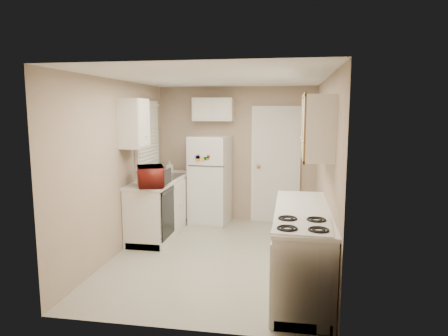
# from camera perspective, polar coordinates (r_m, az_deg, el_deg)

# --- Properties ---
(floor) EXTENTS (3.80, 3.80, 0.00)m
(floor) POSITION_cam_1_polar(r_m,az_deg,el_deg) (5.64, -0.86, -12.39)
(floor) COLOR #B7B4A6
(floor) RESTS_ON ground
(ceiling) EXTENTS (3.80, 3.80, 0.00)m
(ceiling) POSITION_cam_1_polar(r_m,az_deg,el_deg) (5.29, -0.92, 12.73)
(ceiling) COLOR white
(ceiling) RESTS_ON floor
(wall_left) EXTENTS (3.80, 3.80, 0.00)m
(wall_left) POSITION_cam_1_polar(r_m,az_deg,el_deg) (5.75, -14.74, 0.11)
(wall_left) COLOR tan
(wall_left) RESTS_ON floor
(wall_right) EXTENTS (3.80, 3.80, 0.00)m
(wall_right) POSITION_cam_1_polar(r_m,az_deg,el_deg) (5.27, 14.27, -0.60)
(wall_right) COLOR tan
(wall_right) RESTS_ON floor
(wall_back) EXTENTS (2.80, 2.80, 0.00)m
(wall_back) POSITION_cam_1_polar(r_m,az_deg,el_deg) (7.19, 1.84, 1.99)
(wall_back) COLOR tan
(wall_back) RESTS_ON floor
(wall_front) EXTENTS (2.80, 2.80, 0.00)m
(wall_front) POSITION_cam_1_polar(r_m,az_deg,el_deg) (3.51, -6.49, -4.78)
(wall_front) COLOR tan
(wall_front) RESTS_ON floor
(left_counter) EXTENTS (0.60, 1.80, 0.90)m
(left_counter) POSITION_cam_1_polar(r_m,az_deg,el_deg) (6.61, -8.91, -5.29)
(left_counter) COLOR silver
(left_counter) RESTS_ON floor
(dishwasher) EXTENTS (0.03, 0.58, 0.72)m
(dishwasher) POSITION_cam_1_polar(r_m,az_deg,el_deg) (5.96, -8.08, -6.39)
(dishwasher) COLOR black
(dishwasher) RESTS_ON floor
(sink) EXTENTS (0.54, 0.74, 0.16)m
(sink) POSITION_cam_1_polar(r_m,az_deg,el_deg) (6.66, -8.59, -1.57)
(sink) COLOR gray
(sink) RESTS_ON left_counter
(microwave) EXTENTS (0.60, 0.48, 0.35)m
(microwave) POSITION_cam_1_polar(r_m,az_deg,el_deg) (5.82, -10.44, -1.14)
(microwave) COLOR maroon
(microwave) RESTS_ON left_counter
(soap_bottle) EXTENTS (0.11, 0.11, 0.19)m
(soap_bottle) POSITION_cam_1_polar(r_m,az_deg,el_deg) (7.12, -7.76, 0.23)
(soap_bottle) COLOR silver
(soap_bottle) RESTS_ON left_counter
(window_blinds) EXTENTS (0.10, 0.98, 1.08)m
(window_blinds) POSITION_cam_1_polar(r_m,az_deg,el_deg) (6.66, -10.86, 4.79)
(window_blinds) COLOR silver
(window_blinds) RESTS_ON wall_left
(upper_cabinet_left) EXTENTS (0.30, 0.45, 0.70)m
(upper_cabinet_left) POSITION_cam_1_polar(r_m,az_deg,el_deg) (5.84, -12.73, 6.22)
(upper_cabinet_left) COLOR silver
(upper_cabinet_left) RESTS_ON wall_left
(refrigerator) EXTENTS (0.70, 0.68, 1.54)m
(refrigerator) POSITION_cam_1_polar(r_m,az_deg,el_deg) (7.02, -2.01, -1.71)
(refrigerator) COLOR silver
(refrigerator) RESTS_ON floor
(cabinet_over_fridge) EXTENTS (0.70, 0.30, 0.40)m
(cabinet_over_fridge) POSITION_cam_1_polar(r_m,az_deg,el_deg) (7.07, -1.54, 8.37)
(cabinet_over_fridge) COLOR silver
(cabinet_over_fridge) RESTS_ON wall_back
(interior_door) EXTENTS (0.86, 0.06, 2.08)m
(interior_door) POSITION_cam_1_polar(r_m,az_deg,el_deg) (7.12, 7.38, 0.39)
(interior_door) COLOR silver
(interior_door) RESTS_ON floor
(right_counter) EXTENTS (0.60, 2.00, 0.90)m
(right_counter) POSITION_cam_1_polar(r_m,az_deg,el_deg) (4.65, 11.00, -11.21)
(right_counter) COLOR silver
(right_counter) RESTS_ON floor
(stove) EXTENTS (0.58, 0.70, 0.82)m
(stove) POSITION_cam_1_polar(r_m,az_deg,el_deg) (4.06, 10.93, -14.80)
(stove) COLOR silver
(stove) RESTS_ON floor
(upper_cabinet_right) EXTENTS (0.30, 1.20, 0.70)m
(upper_cabinet_right) POSITION_cam_1_polar(r_m,az_deg,el_deg) (4.70, 13.20, 5.75)
(upper_cabinet_right) COLOR silver
(upper_cabinet_right) RESTS_ON wall_right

